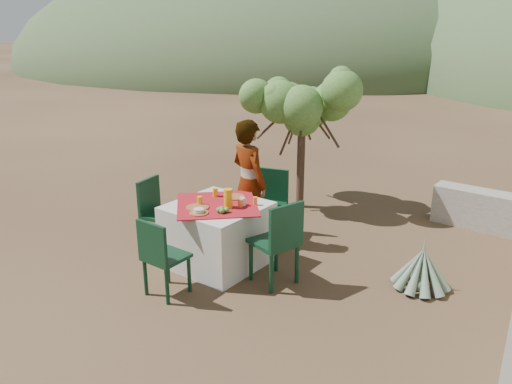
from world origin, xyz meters
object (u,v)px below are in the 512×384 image
(table, at_px, (218,234))
(shrub_tree, at_px, (308,112))
(person, at_px, (249,183))
(juice_pitcher, at_px, (228,198))
(chair_near, at_px, (161,255))
(chair_far, at_px, (270,200))
(chair_left, at_px, (157,210))
(chair_right, at_px, (279,240))
(agave, at_px, (422,269))

(table, distance_m, shrub_tree, 2.61)
(table, height_order, person, person)
(table, relative_size, shrub_tree, 0.68)
(juice_pitcher, bearing_deg, chair_near, -97.69)
(chair_far, xyz_separation_m, chair_left, (-0.94, -1.19, -0.00))
(shrub_tree, bearing_deg, chair_right, -64.45)
(chair_far, xyz_separation_m, person, (-0.07, -0.38, 0.32))
(juice_pitcher, bearing_deg, chair_far, 99.39)
(table, distance_m, chair_near, 0.95)
(table, height_order, shrub_tree, shrub_tree)
(table, relative_size, chair_right, 1.33)
(agave, bearing_deg, person, -175.17)
(shrub_tree, bearing_deg, chair_left, -106.20)
(person, relative_size, juice_pitcher, 7.51)
(table, xyz_separation_m, juice_pitcher, (0.18, -0.00, 0.49))
(chair_far, height_order, shrub_tree, shrub_tree)
(table, relative_size, chair_near, 1.49)
(agave, bearing_deg, chair_far, 175.07)
(chair_right, distance_m, person, 1.22)
(chair_left, xyz_separation_m, juice_pitcher, (1.12, 0.11, 0.37))
(chair_left, bearing_deg, chair_far, -49.23)
(chair_far, relative_size, juice_pitcher, 4.15)
(table, bearing_deg, chair_left, -173.18)
(chair_near, distance_m, shrub_tree, 3.45)
(person, bearing_deg, shrub_tree, -68.82)
(chair_right, relative_size, juice_pitcher, 4.44)
(table, relative_size, juice_pitcher, 5.90)
(chair_near, xyz_separation_m, juice_pitcher, (0.13, 0.94, 0.39))
(chair_left, distance_m, shrub_tree, 2.74)
(chair_near, bearing_deg, juice_pitcher, -98.68)
(juice_pitcher, bearing_deg, chair_right, 1.06)
(chair_right, height_order, juice_pitcher, juice_pitcher)
(chair_left, bearing_deg, shrub_tree, -27.28)
(person, height_order, juice_pitcher, person)
(chair_right, bearing_deg, shrub_tree, -138.88)
(chair_far, bearing_deg, shrub_tree, 84.38)
(table, height_order, chair_near, chair_near)
(chair_near, xyz_separation_m, chair_right, (0.83, 0.96, 0.06))
(person, bearing_deg, chair_left, 59.12)
(shrub_tree, distance_m, agave, 3.08)
(chair_near, relative_size, shrub_tree, 0.45)
(chair_far, distance_m, shrub_tree, 1.63)
(table, xyz_separation_m, chair_right, (0.89, 0.01, 0.16))
(agave, bearing_deg, chair_near, -139.08)
(chair_left, bearing_deg, juice_pitcher, -95.48)
(chair_near, height_order, person, person)
(chair_near, bearing_deg, person, -86.68)
(juice_pitcher, bearing_deg, agave, 24.18)
(shrub_tree, bearing_deg, table, -84.47)
(chair_near, distance_m, chair_left, 1.29)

